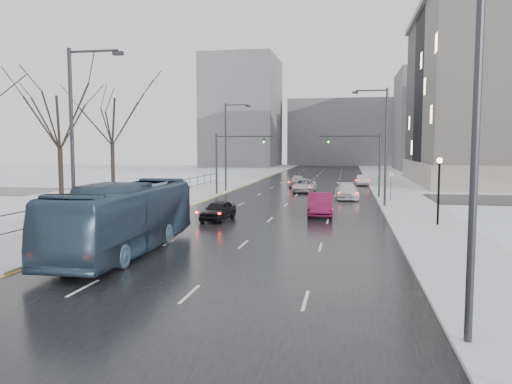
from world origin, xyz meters
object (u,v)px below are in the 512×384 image
Objects in this scene: streetlight_l_near at (76,137)px; sedan_right_distant at (362,180)px; tree_park_d at (62,209)px; sedan_center_far at (298,181)px; tree_park_e at (114,197)px; streetlight_r_near at (466,126)px; streetlight_r_mid at (383,141)px; streetlight_l_far at (228,142)px; no_uturn_sign at (391,178)px; lamppost_r_mid at (439,181)px; mast_signal_left at (226,156)px; sedan_right_cross at (305,186)px; sedan_right_near at (320,204)px; bus at (126,217)px; mast_signal_right at (369,157)px; sedan_right_far at (347,191)px; sedan_center_near at (218,210)px.

streetlight_l_near is 47.32m from sedan_right_distant.
tree_park_d is at bearing -127.04° from sedan_right_distant.
streetlight_l_near is 41.16m from sedan_center_far.
tree_park_e is 1.35× the size of streetlight_r_near.
sedan_right_distant is (-0.97, 24.49, -4.91)m from streetlight_r_mid.
sedan_right_distant is (15.37, 12.49, -4.91)m from streetlight_l_far.
no_uturn_sign is at bearing 0.00° from tree_park_e.
streetlight_l_far is at bearing -138.59° from sedan_right_distant.
lamppost_r_mid is 0.66× the size of mast_signal_left.
no_uturn_sign reaches higher than sedan_center_far.
mast_signal_left is 1.26× the size of sedan_right_cross.
streetlight_r_mid is 9.20m from sedan_right_near.
sedan_right_cross is (-8.70, 9.00, -1.55)m from no_uturn_sign.
tree_park_e is at bearing 154.38° from lamppost_r_mid.
mast_signal_right is at bearing 65.31° from bus.
mast_signal_right is 15.17m from sedan_center_far.
tree_park_e is at bearing -171.10° from mast_signal_right.
sedan_right_distant is at bearing 70.94° from streetlight_l_near.
streetlight_l_far reaches higher than sedan_right_cross.
tree_park_e is 2.62× the size of sedan_right_cross.
lamppost_r_mid is 1.05× the size of sedan_right_distant.
sedan_right_cross is 1.17× the size of sedan_center_far.
tree_park_d reaches higher than bus.
sedan_right_near is 0.97× the size of sedan_right_far.
mast_signal_left is at bearing 135.52° from lamppost_r_mid.
tree_park_e is (-0.40, 10.00, 0.00)m from tree_park_d.
sedan_right_near is 1.25× the size of sedan_right_distant.
streetlight_r_near is at bearing -76.62° from sedan_center_far.
sedan_right_near is at bearing -119.98° from no_uturn_sign.
sedan_right_near is at bearing 33.98° from sedan_center_near.
mast_signal_right is (-0.84, 8.00, -1.51)m from streetlight_r_mid.
streetlight_r_mid is at bearing -8.63° from tree_park_e.
streetlight_r_near is 1.54× the size of mast_signal_left.
lamppost_r_mid reaches higher than sedan_center_near.
sedan_right_near is (-4.02, -14.21, -3.23)m from mast_signal_right.
mast_signal_right is 1.23× the size of sedan_right_far.
streetlight_l_near is (-16.33, 10.00, 0.00)m from streetlight_r_near.
sedan_right_near is at bearing -53.19° from mast_signal_left.
sedan_right_far is at bearing 115.16° from streetlight_r_mid.
mast_signal_left is 18.04m from sedan_right_near.
streetlight_r_mid reaches higher than sedan_right_near.
sedan_right_near is (-4.86, -6.21, -4.74)m from streetlight_r_mid.
mast_signal_right reaches higher than tree_park_d.
streetlight_r_near and streetlight_l_far have the same top height.
mast_signal_right is 4.28m from sedan_right_far.
streetlight_r_near is 19.15m from streetlight_l_near.
mast_signal_left is 9.87m from sedan_right_cross.
mast_signal_right is at bearing -52.74° from sedan_center_far.
mast_signal_left is (0.84, 28.00, -1.51)m from streetlight_l_near.
sedan_right_cross is at bearing -117.94° from sedan_right_distant.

